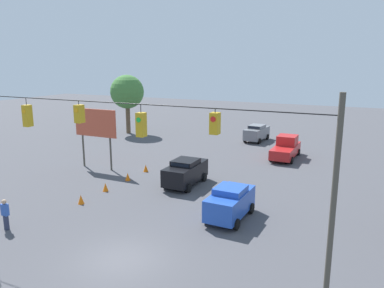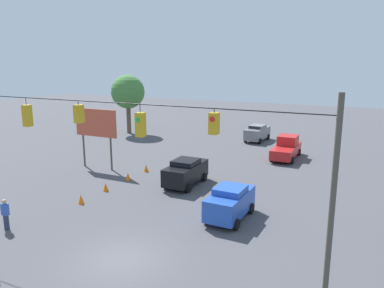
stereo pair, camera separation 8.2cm
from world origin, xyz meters
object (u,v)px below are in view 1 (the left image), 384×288
Objects in this scene: overhead_signal_span at (109,155)px; roadside_billboard at (95,126)px; sedan_black_withflow_mid at (186,172)px; sedan_grey_withflow_deep at (257,133)px; sedan_blue_crossing_near at (230,202)px; traffic_cone_second at (105,187)px; traffic_cone_fourth at (146,168)px; pedestrian at (5,214)px; tree_horizon_left at (127,92)px; traffic_cone_nearest at (81,199)px; traffic_cone_third at (128,177)px; pickup_truck_red_oncoming_deep at (286,148)px.

overhead_signal_span is 16.57m from roadside_billboard.
sedan_grey_withflow_deep is at bearing -91.23° from sedan_black_withflow_mid.
sedan_blue_crossing_near is (-5.11, 4.40, -0.01)m from sedan_black_withflow_mid.
overhead_signal_span reaches higher than traffic_cone_second.
traffic_cone_fourth is 5.62m from roadside_billboard.
sedan_blue_crossing_near reaches higher than pedestrian.
sedan_blue_crossing_near is 15.24m from roadside_billboard.
tree_horizon_left is at bearing -50.57° from traffic_cone_fourth.
sedan_grey_withflow_deep is at bearing -171.79° from tree_horizon_left.
roadside_billboard is at bearing -57.86° from traffic_cone_nearest.
sedan_blue_crossing_near reaches higher than traffic_cone_second.
overhead_signal_span is at bearing 131.87° from roadside_billboard.
pedestrian is (0.98, 7.39, 0.58)m from traffic_cone_second.
roadside_billboard reaches higher than traffic_cone_second.
sedan_black_withflow_mid reaches higher than traffic_cone_fourth.
pickup_truck_red_oncoming_deep is at bearing -128.04° from traffic_cone_third.
sedan_blue_crossing_near is 15.75m from pickup_truck_red_oncoming_deep.
sedan_grey_withflow_deep is (4.73, -22.29, -0.03)m from sedan_blue_crossing_near.
tree_horizon_left reaches higher than roadside_billboard.
traffic_cone_fourth is (0.12, -8.04, 0.00)m from traffic_cone_nearest.
traffic_cone_second is at bearing -49.61° from overhead_signal_span.
pickup_truck_red_oncoming_deep is at bearing 168.80° from tree_horizon_left.
traffic_cone_second is at bearing 77.15° from sedan_grey_withflow_deep.
sedan_black_withflow_mid is 0.81× the size of pickup_truck_red_oncoming_deep.
sedan_grey_withflow_deep is (-0.38, -17.89, -0.04)m from sedan_black_withflow_mid.
traffic_cone_fourth is 12.82m from pedestrian.
traffic_cone_third is at bearing 157.92° from roadside_billboard.
pickup_truck_red_oncoming_deep is at bearing -115.35° from pedestrian.
tree_horizon_left is (11.55, -21.93, 4.98)m from traffic_cone_nearest.
sedan_black_withflow_mid is (2.05, -11.51, -4.14)m from overhead_signal_span.
pickup_truck_red_oncoming_deep is 17.82m from roadside_billboard.
pedestrian is (10.65, 22.48, -0.09)m from pickup_truck_red_oncoming_deep.
pedestrian is at bearing 82.44° from traffic_cone_second.
overhead_signal_span reaches higher than pickup_truck_red_oncoming_deep.
sedan_black_withflow_mid is 2.51× the size of pedestrian.
sedan_black_withflow_mid is 9.39m from roadside_billboard.
sedan_black_withflow_mid reaches higher than traffic_cone_second.
overhead_signal_span reaches higher than sedan_black_withflow_mid.
sedan_black_withflow_mid is at bearing -116.43° from pedestrian.
traffic_cone_nearest is at bearing 78.75° from sedan_grey_withflow_deep.
overhead_signal_span is 2.45× the size of tree_horizon_left.
overhead_signal_span is 13.32m from traffic_cone_third.
pedestrian is at bearing 78.48° from sedan_grey_withflow_deep.
sedan_black_withflow_mid is at bearing -40.71° from sedan_blue_crossing_near.
roadside_billboard reaches higher than traffic_cone_fourth.
sedan_grey_withflow_deep is 0.85× the size of roadside_billboard.
overhead_signal_span reaches higher than traffic_cone_nearest.
sedan_grey_withflow_deep reaches higher than traffic_cone_nearest.
sedan_blue_crossing_near is at bearing 89.97° from pickup_truck_red_oncoming_deep.
traffic_cone_nearest is (4.45, 6.40, -0.72)m from sedan_black_withflow_mid.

